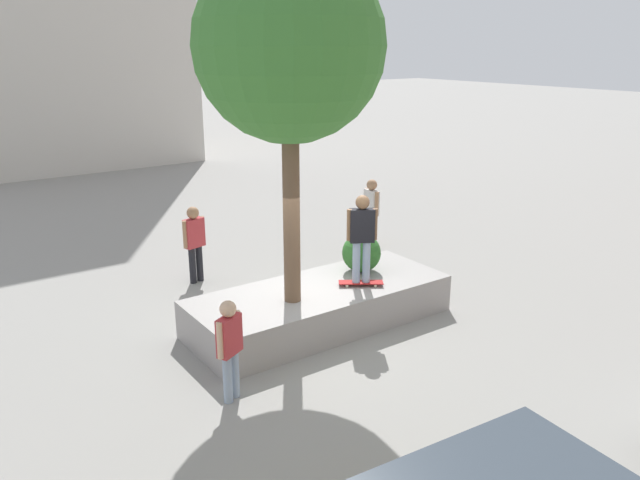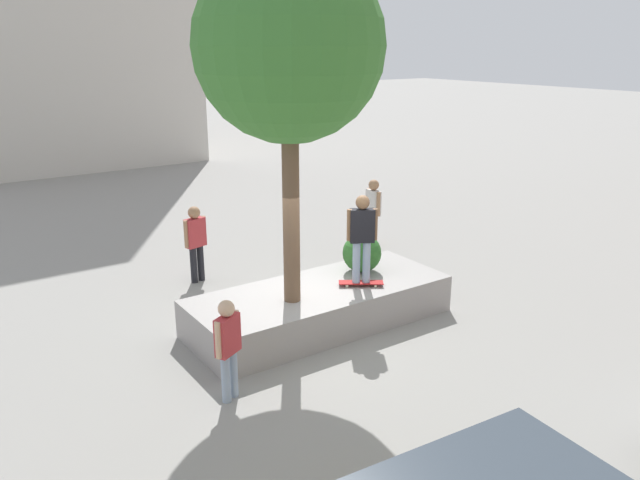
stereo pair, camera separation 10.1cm
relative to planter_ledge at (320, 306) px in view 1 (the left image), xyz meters
The scene contains 9 objects.
ground_plane 0.49m from the planter_ledge, 20.14° to the left, with size 120.00×120.00×0.00m, color gray.
planter_ledge is the anchor object (origin of this frame).
plaza_tree 4.53m from the planter_ledge, 14.61° to the left, with size 2.96×2.96×5.63m.
boxwood_shrub 1.37m from the planter_ledge, 167.54° to the right, with size 0.74×0.74×0.74m, color #2D6628.
skateboard 0.85m from the planter_ledge, 153.37° to the left, with size 0.78×0.63×0.07m.
skateboarder 1.54m from the planter_ledge, 153.37° to the left, with size 0.49×0.37×1.61m.
pedestrian_crossing 3.42m from the planter_ledge, 73.51° to the right, with size 0.54×0.29×1.65m.
passerby_with_bag 2.89m from the planter_ledge, 28.48° to the left, with size 0.47×0.34×1.52m.
bystander_watching 4.81m from the planter_ledge, 140.59° to the right, with size 0.26×0.57×1.69m.
Camera 1 is at (5.66, 8.39, 4.88)m, focal length 35.12 mm.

